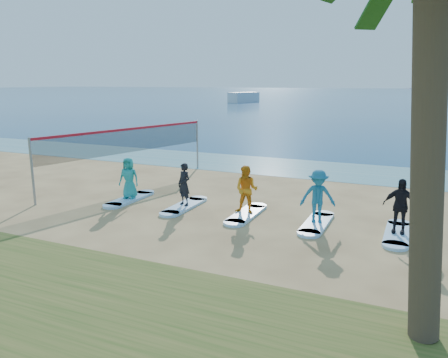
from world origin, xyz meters
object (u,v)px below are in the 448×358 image
at_px(surfboard_0, 130,199).
at_px(student_0, 129,178).
at_px(student_3, 318,196).
at_px(student_1, 184,184).
at_px(surfboard_2, 246,214).
at_px(surfboard_4, 397,234).
at_px(surfboard_3, 317,223).
at_px(boat_offshore_a, 244,102).
at_px(student_2, 247,190).
at_px(student_4, 400,206).
at_px(volleyball_net, 129,141).
at_px(surfboard_1, 185,206).

distance_m(surfboard_0, student_0, 0.83).
bearing_deg(student_3, student_1, 161.03).
relative_size(surfboard_2, surfboard_4, 1.00).
xyz_separation_m(student_1, surfboard_3, (4.80, 0.00, -0.81)).
height_order(boat_offshore_a, surfboard_3, boat_offshore_a).
height_order(surfboard_2, surfboard_3, same).
bearing_deg(boat_offshore_a, surfboard_2, -53.69).
distance_m(boat_offshore_a, surfboard_2, 83.64).
relative_size(student_2, surfboard_4, 0.74).
relative_size(surfboard_2, student_3, 1.30).
bearing_deg(boat_offshore_a, student_0, -56.81).
distance_m(student_0, student_4, 9.59).
distance_m(volleyball_net, surfboard_1, 5.07).
bearing_deg(surfboard_2, surfboard_4, 0.00).
xyz_separation_m(surfboard_1, student_2, (2.40, 0.00, 0.86)).
height_order(volleyball_net, student_0, volleyball_net).
xyz_separation_m(boat_offshore_a, student_3, (33.50, -77.65, 0.93)).
relative_size(surfboard_1, surfboard_3, 1.00).
relative_size(boat_offshore_a, student_4, 5.09).
distance_m(surfboard_3, student_4, 2.55).
relative_size(boat_offshore_a, surfboard_1, 3.77).
height_order(surfboard_2, student_3, student_3).
xyz_separation_m(surfboard_0, surfboard_4, (9.59, 0.00, 0.00)).
bearing_deg(surfboard_1, student_0, 180.00).
bearing_deg(student_1, student_4, 21.16).
bearing_deg(surfboard_4, volleyball_net, 168.16).
xyz_separation_m(volleyball_net, student_2, (6.48, -2.36, -1.00)).
bearing_deg(surfboard_2, student_3, 0.00).
relative_size(surfboard_0, student_3, 1.30).
bearing_deg(student_0, student_3, -12.93).
distance_m(boat_offshore_a, student_3, 84.57).
xyz_separation_m(student_2, student_4, (4.80, 0.00, 0.00)).
relative_size(volleyball_net, surfboard_3, 4.01).
bearing_deg(surfboard_3, surfboard_4, 0.00).
xyz_separation_m(surfboard_0, student_4, (9.59, 0.00, 0.86)).
distance_m(student_1, surfboard_2, 2.53).
distance_m(volleyball_net, surfboard_4, 11.67).
relative_size(student_1, student_3, 0.91).
distance_m(volleyball_net, student_3, 9.24).
relative_size(surfboard_1, student_4, 1.35).
relative_size(surfboard_2, student_2, 1.35).
distance_m(student_0, student_1, 2.40).
distance_m(surfboard_0, student_4, 9.63).
height_order(volleyball_net, surfboard_4, volleyball_net).
xyz_separation_m(boat_offshore_a, student_4, (35.90, -77.65, 0.90)).
height_order(surfboard_1, surfboard_2, same).
height_order(volleyball_net, student_1, volleyball_net).
distance_m(student_0, student_3, 7.20).
relative_size(surfboard_0, surfboard_4, 1.00).
distance_m(surfboard_3, student_3, 0.89).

